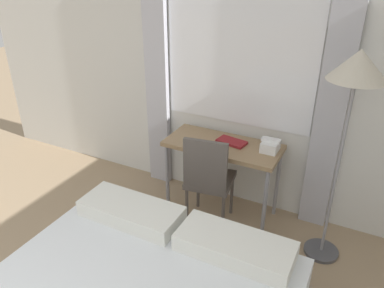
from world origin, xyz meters
name	(u,v)px	position (x,y,z in m)	size (l,w,h in m)	color
wall_back_with_window	(211,66)	(0.04, 3.36, 1.35)	(5.57, 0.13, 2.70)	silver
desk	(223,151)	(0.32, 3.05, 0.67)	(1.05, 0.47, 0.75)	#937551
desk_chair	(208,176)	(0.29, 2.79, 0.53)	(0.46, 0.46, 0.93)	#59514C
standing_lamp	(355,83)	(1.32, 2.90, 1.50)	(0.40, 0.40, 1.74)	#4C4C51
telephone	(270,146)	(0.73, 3.11, 0.80)	(0.16, 0.18, 0.11)	white
book	(232,142)	(0.38, 3.09, 0.76)	(0.28, 0.18, 0.02)	maroon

